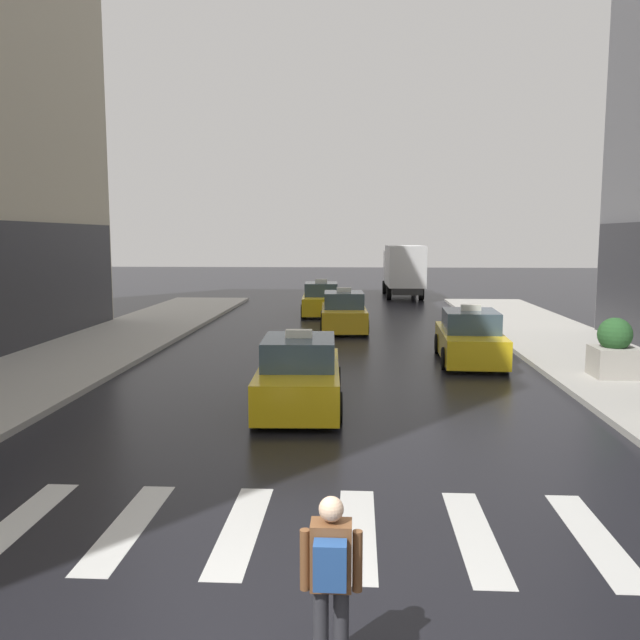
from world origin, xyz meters
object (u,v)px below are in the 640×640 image
at_px(taxi_second, 470,339).
at_px(planter_mid_block, 614,350).
at_px(taxi_lead, 299,376).
at_px(pedestrian_with_backpack, 331,573).
at_px(taxi_third, 344,313).
at_px(taxi_fourth, 321,300).
at_px(box_truck, 403,269).

height_order(taxi_second, planter_mid_block, taxi_second).
height_order(taxi_lead, pedestrian_with_backpack, taxi_lead).
relative_size(taxi_third, planter_mid_block, 2.88).
relative_size(taxi_lead, taxi_fourth, 1.00).
relative_size(taxi_third, box_truck, 0.61).
xyz_separation_m(taxi_second, taxi_fourth, (-5.35, 12.30, 0.00)).
distance_m(taxi_second, taxi_fourth, 13.41).
bearing_deg(taxi_fourth, planter_mid_block, -59.91).
xyz_separation_m(taxi_lead, planter_mid_block, (8.20, 3.07, 0.15)).
bearing_deg(box_truck, taxi_lead, -98.62).
xyz_separation_m(taxi_second, planter_mid_block, (3.37, -2.74, 0.15)).
distance_m(taxi_lead, taxi_second, 7.55).
xyz_separation_m(taxi_third, box_truck, (3.47, 15.20, 1.13)).
relative_size(taxi_third, pedestrian_with_backpack, 2.80).
relative_size(taxi_fourth, box_truck, 0.61).
height_order(taxi_second, pedestrian_with_backpack, taxi_second).
bearing_deg(taxi_second, taxi_fourth, 113.49).
height_order(taxi_lead, planter_mid_block, taxi_lead).
distance_m(taxi_second, taxi_third, 7.89).
bearing_deg(pedestrian_with_backpack, taxi_lead, 96.80).
xyz_separation_m(taxi_second, taxi_third, (-4.09, 6.75, 0.00)).
height_order(taxi_third, taxi_fourth, same).
bearing_deg(taxi_second, box_truck, 91.61).
height_order(taxi_third, pedestrian_with_backpack, taxi_third).
bearing_deg(taxi_lead, taxi_fourth, 91.65).
bearing_deg(pedestrian_with_backpack, taxi_third, 91.00).
distance_m(taxi_second, box_truck, 21.99).
relative_size(taxi_second, box_truck, 0.61).
distance_m(taxi_lead, taxi_fourth, 18.12).
distance_m(taxi_fourth, planter_mid_block, 17.39).
height_order(taxi_lead, taxi_third, same).
distance_m(taxi_lead, taxi_third, 12.58).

